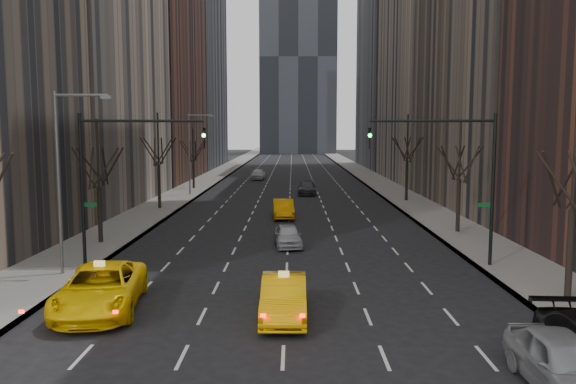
{
  "coord_description": "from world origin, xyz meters",
  "views": [
    {
      "loc": [
        0.3,
        -17.31,
        7.24
      ],
      "look_at": [
        0.02,
        16.9,
        3.5
      ],
      "focal_mm": 35.0,
      "sensor_mm": 36.0,
      "label": 1
    }
  ],
  "objects_px": {
    "parked_sedan_silver": "(564,364)",
    "silver_sedan_ahead": "(288,236)",
    "taxi_sedan": "(284,297)",
    "taxi_suv": "(101,288)"
  },
  "relations": [
    {
      "from": "taxi_suv",
      "to": "parked_sedan_silver",
      "type": "distance_m",
      "value": 16.8
    },
    {
      "from": "taxi_suv",
      "to": "taxi_sedan",
      "type": "distance_m",
      "value": 7.45
    },
    {
      "from": "taxi_sedan",
      "to": "silver_sedan_ahead",
      "type": "relative_size",
      "value": 1.23
    },
    {
      "from": "taxi_sedan",
      "to": "silver_sedan_ahead",
      "type": "distance_m",
      "value": 13.59
    },
    {
      "from": "taxi_sedan",
      "to": "silver_sedan_ahead",
      "type": "height_order",
      "value": "taxi_sedan"
    },
    {
      "from": "taxi_sedan",
      "to": "parked_sedan_silver",
      "type": "distance_m",
      "value": 10.01
    },
    {
      "from": "taxi_sedan",
      "to": "parked_sedan_silver",
      "type": "bearing_deg",
      "value": -38.28
    },
    {
      "from": "taxi_suv",
      "to": "taxi_sedan",
      "type": "bearing_deg",
      "value": -13.75
    },
    {
      "from": "taxi_sedan",
      "to": "parked_sedan_silver",
      "type": "height_order",
      "value": "parked_sedan_silver"
    },
    {
      "from": "parked_sedan_silver",
      "to": "silver_sedan_ahead",
      "type": "bearing_deg",
      "value": 111.2
    }
  ]
}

